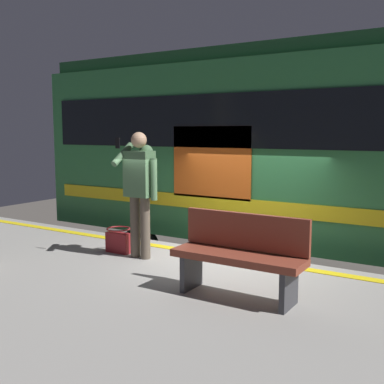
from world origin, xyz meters
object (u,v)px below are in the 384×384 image
at_px(train_carriage, 357,147).
at_px(handbag, 119,241).
at_px(passenger, 140,184).
at_px(bench, 240,253).

height_order(train_carriage, handbag, train_carriage).
distance_m(passenger, bench, 2.09).
relative_size(train_carriage, bench, 8.16).
bearing_deg(passenger, train_carriage, -123.67).
relative_size(train_carriage, handbag, 30.30).
height_order(passenger, handbag, passenger).
relative_size(train_carriage, passenger, 6.68).
xyz_separation_m(train_carriage, handbag, (2.63, 3.23, -1.34)).
bearing_deg(passenger, handbag, -5.53).
distance_m(passenger, handbag, 0.99).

